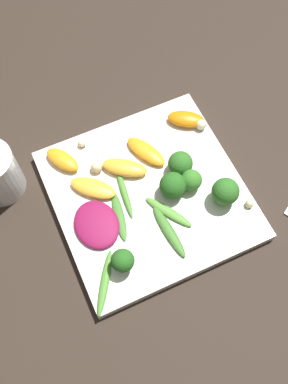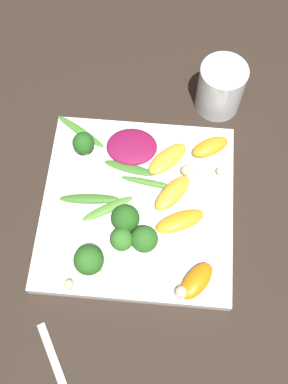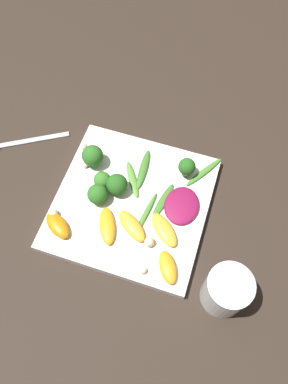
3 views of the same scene
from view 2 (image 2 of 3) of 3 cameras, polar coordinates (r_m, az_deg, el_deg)
ground_plane at (r=0.69m, az=-0.80°, el=-2.11°), size 2.40×2.40×0.00m
plate at (r=0.68m, az=-0.82°, el=-1.80°), size 0.28×0.28×0.02m
drinking_glass at (r=0.76m, az=9.69°, el=12.91°), size 0.08×0.08×0.09m
radicchio_leaf_0 at (r=0.71m, az=-1.56°, el=5.79°), size 0.07×0.08×0.01m
orange_segment_0 at (r=0.70m, az=2.99°, el=4.24°), size 0.07×0.07×0.01m
orange_segment_1 at (r=0.71m, az=8.39°, el=5.69°), size 0.05×0.07×0.02m
orange_segment_2 at (r=0.63m, az=6.71°, el=-11.14°), size 0.07×0.06×0.02m
orange_segment_3 at (r=0.66m, az=4.58°, el=-3.71°), size 0.06×0.08×0.01m
orange_segment_4 at (r=0.67m, az=3.65°, el=-0.14°), size 0.07×0.07×0.02m
broccoli_floret_0 at (r=0.63m, az=0.04°, el=-6.00°), size 0.04×0.04×0.04m
broccoli_floret_1 at (r=0.62m, az=-7.03°, el=-8.57°), size 0.04×0.04×0.05m
broccoli_floret_2 at (r=0.63m, az=-2.85°, el=-6.06°), size 0.03×0.03×0.04m
broccoli_floret_3 at (r=0.64m, az=-2.37°, el=-3.36°), size 0.04×0.04×0.04m
broccoli_floret_4 at (r=0.69m, az=-7.70°, el=6.12°), size 0.03×0.03×0.04m
arugula_sprig_0 at (r=0.67m, az=-6.98°, el=-1.09°), size 0.02×0.09×0.01m
arugula_sprig_1 at (r=0.73m, az=-8.06°, el=7.65°), size 0.06×0.09×0.01m
arugula_sprig_2 at (r=0.68m, az=0.86°, el=1.16°), size 0.02×0.09×0.01m
arugula_sprig_3 at (r=0.69m, az=-1.86°, el=3.07°), size 0.03×0.08×0.01m
arugula_sprig_4 at (r=0.67m, az=-4.65°, el=-2.10°), size 0.06×0.08×0.01m
macadamia_nut_0 at (r=0.64m, az=-5.79°, el=-10.32°), size 0.01×0.01×0.01m
macadamia_nut_1 at (r=0.64m, az=-9.55°, el=-11.47°), size 0.01×0.01×0.01m
macadamia_nut_2 at (r=0.63m, az=4.79°, el=-12.57°), size 0.02×0.02×0.02m
macadamia_nut_3 at (r=0.70m, az=9.69°, el=2.66°), size 0.01×0.01×0.01m
macadamia_nut_4 at (r=0.69m, az=5.46°, el=2.76°), size 0.02×0.02×0.02m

